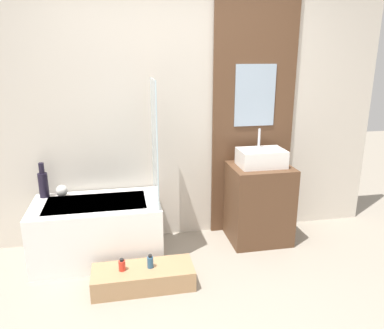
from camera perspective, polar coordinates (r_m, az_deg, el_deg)
wall_tiled_back at (r=3.68m, az=-2.51°, el=8.28°), size 4.20×0.06×2.60m
wall_wood_accent at (r=3.82m, az=9.39°, el=8.48°), size 0.84×0.04×2.60m
bathtub at (r=3.59m, az=-14.14°, el=-9.62°), size 1.13×0.65×0.55m
glass_shower_screen at (r=3.25m, az=-5.73°, el=3.32°), size 0.01×0.46×1.08m
wooden_step_bench at (r=3.20m, az=-7.44°, el=-16.66°), size 0.82×0.32×0.17m
vanity_cabinet at (r=3.82m, az=10.14°, el=-5.85°), size 0.59×0.50×0.78m
sink at (r=3.67m, az=10.51°, el=1.03°), size 0.44×0.30×0.35m
vase_tall_dark at (r=3.71m, az=-21.73°, el=-2.67°), size 0.09×0.09×0.33m
vase_round_light at (r=3.70m, az=-19.24°, el=-3.79°), size 0.11×0.11×0.11m
bottle_soap_primary at (r=3.13m, az=-10.63°, el=-14.85°), size 0.05×0.05×0.10m
bottle_soap_secondary at (r=3.13m, az=-6.38°, el=-14.52°), size 0.05×0.05×0.11m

